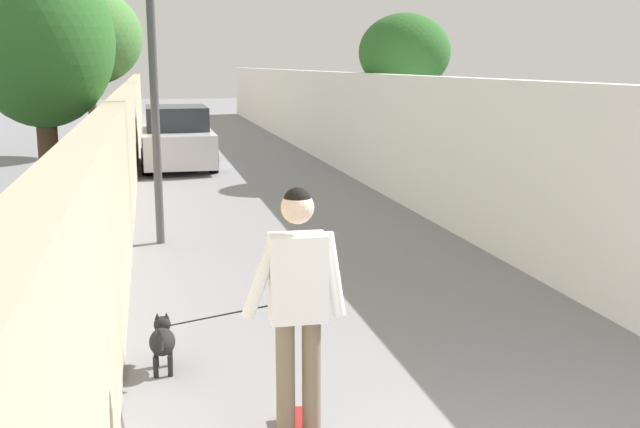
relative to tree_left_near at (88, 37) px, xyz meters
name	(u,v)px	position (x,y,z in m)	size (l,w,h in m)	color
ground_plane	(244,177)	(-5.00, -3.66, -3.32)	(80.00, 80.00, 0.00)	gray
wall_left	(126,144)	(-7.00, -1.08, -2.28)	(48.00, 0.30, 2.08)	tan
fence_right	(376,131)	(-7.00, -6.24, -2.13)	(48.00, 0.30, 2.39)	white
tree_left_near	(88,37)	(0.00, 0.00, 0.00)	(2.99, 2.99, 4.68)	brown
tree_right_mid	(404,54)	(-6.00, -7.20, -0.51)	(2.06, 2.06, 3.70)	#473523
tree_left_far	(41,43)	(-11.50, -0.20, -0.46)	(1.92, 1.92, 4.05)	#473523
lamp_post	(151,21)	(-11.20, -1.63, -0.15)	(0.36, 0.36, 4.70)	#4C4C51
person_skateboarder	(298,293)	(-17.42, -2.45, -2.23)	(0.23, 0.71, 1.73)	#726651
dog	(163,340)	(-15.92, -1.57, -3.05)	(1.80, 1.01, 1.06)	black
car_near	(177,139)	(-2.92, -2.23, -2.61)	(4.08, 1.80, 1.54)	silver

